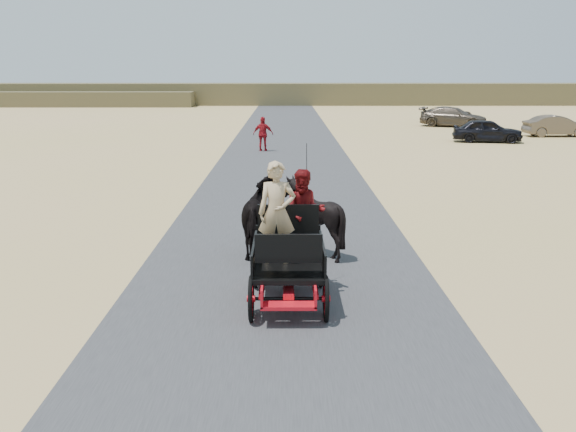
{
  "coord_description": "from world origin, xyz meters",
  "views": [
    {
      "loc": [
        0.05,
        -13.06,
        4.08
      ],
      "look_at": [
        0.09,
        -0.59,
        1.2
      ],
      "focal_mm": 40.0,
      "sensor_mm": 36.0,
      "label": 1
    }
  ],
  "objects_px": {
    "pedestrian": "(263,134)",
    "car_b": "(557,126)",
    "car_d": "(448,114)",
    "horse_right": "(312,217)",
    "car_a": "(487,131)",
    "car_c": "(454,117)",
    "horse_left": "(263,217)",
    "carriage": "(288,282)"
  },
  "relations": [
    {
      "from": "pedestrian",
      "to": "car_b",
      "type": "height_order",
      "value": "pedestrian"
    },
    {
      "from": "car_b",
      "to": "horse_right",
      "type": "bearing_deg",
      "value": 146.5
    },
    {
      "from": "car_a",
      "to": "car_b",
      "type": "bearing_deg",
      "value": -48.68
    },
    {
      "from": "horse_right",
      "to": "car_d",
      "type": "distance_m",
      "value": 38.88
    },
    {
      "from": "car_c",
      "to": "car_d",
      "type": "distance_m",
      "value": 4.81
    },
    {
      "from": "horse_left",
      "to": "car_b",
      "type": "bearing_deg",
      "value": -123.88
    },
    {
      "from": "horse_left",
      "to": "car_a",
      "type": "xyz_separation_m",
      "value": [
        11.9,
        22.38,
        -0.2
      ]
    },
    {
      "from": "pedestrian",
      "to": "car_d",
      "type": "height_order",
      "value": "pedestrian"
    },
    {
      "from": "pedestrian",
      "to": "car_c",
      "type": "bearing_deg",
      "value": -128.56
    },
    {
      "from": "pedestrian",
      "to": "car_d",
      "type": "relative_size",
      "value": 0.41
    },
    {
      "from": "horse_left",
      "to": "carriage",
      "type": "bearing_deg",
      "value": 100.39
    },
    {
      "from": "carriage",
      "to": "horse_right",
      "type": "xyz_separation_m",
      "value": [
        0.55,
        3.0,
        0.49
      ]
    },
    {
      "from": "car_c",
      "to": "horse_left",
      "type": "bearing_deg",
      "value": -176.15
    },
    {
      "from": "carriage",
      "to": "car_a",
      "type": "bearing_deg",
      "value": 65.9
    },
    {
      "from": "car_c",
      "to": "pedestrian",
      "type": "bearing_deg",
      "value": 161.56
    },
    {
      "from": "carriage",
      "to": "horse_left",
      "type": "relative_size",
      "value": 1.2
    },
    {
      "from": "carriage",
      "to": "car_d",
      "type": "xyz_separation_m",
      "value": [
        12.72,
        39.92,
        0.22
      ]
    },
    {
      "from": "horse_right",
      "to": "car_b",
      "type": "height_order",
      "value": "horse_right"
    },
    {
      "from": "horse_left",
      "to": "horse_right",
      "type": "relative_size",
      "value": 1.18
    },
    {
      "from": "horse_right",
      "to": "car_a",
      "type": "xyz_separation_m",
      "value": [
        10.8,
        22.38,
        -0.2
      ]
    },
    {
      "from": "car_d",
      "to": "carriage",
      "type": "bearing_deg",
      "value": 133.77
    },
    {
      "from": "car_a",
      "to": "car_d",
      "type": "distance_m",
      "value": 14.61
    },
    {
      "from": "car_b",
      "to": "car_d",
      "type": "bearing_deg",
      "value": 17.08
    },
    {
      "from": "carriage",
      "to": "car_c",
      "type": "bearing_deg",
      "value": 71.24
    },
    {
      "from": "car_c",
      "to": "car_a",
      "type": "bearing_deg",
      "value": -158.4
    },
    {
      "from": "car_a",
      "to": "car_c",
      "type": "xyz_separation_m",
      "value": [
        0.59,
        9.79,
        0.04
      ]
    },
    {
      "from": "pedestrian",
      "to": "car_c",
      "type": "relative_size",
      "value": 0.36
    },
    {
      "from": "pedestrian",
      "to": "car_a",
      "type": "height_order",
      "value": "pedestrian"
    },
    {
      "from": "horse_left",
      "to": "car_d",
      "type": "bearing_deg",
      "value": -109.78
    },
    {
      "from": "car_b",
      "to": "car_d",
      "type": "distance_m",
      "value": 12.08
    },
    {
      "from": "carriage",
      "to": "horse_right",
      "type": "height_order",
      "value": "horse_right"
    },
    {
      "from": "pedestrian",
      "to": "car_c",
      "type": "height_order",
      "value": "pedestrian"
    },
    {
      "from": "carriage",
      "to": "pedestrian",
      "type": "distance_m",
      "value": 21.39
    },
    {
      "from": "carriage",
      "to": "car_c",
      "type": "xyz_separation_m",
      "value": [
        11.95,
        35.17,
        0.33
      ]
    },
    {
      "from": "horse_left",
      "to": "car_c",
      "type": "height_order",
      "value": "horse_left"
    },
    {
      "from": "pedestrian",
      "to": "car_b",
      "type": "relative_size",
      "value": 0.44
    },
    {
      "from": "pedestrian",
      "to": "car_c",
      "type": "xyz_separation_m",
      "value": [
        13.12,
        13.82,
        -0.17
      ]
    },
    {
      "from": "car_c",
      "to": "carriage",
      "type": "bearing_deg",
      "value": -173.69
    },
    {
      "from": "horse_left",
      "to": "horse_right",
      "type": "height_order",
      "value": "horse_right"
    },
    {
      "from": "carriage",
      "to": "car_d",
      "type": "distance_m",
      "value": 41.9
    },
    {
      "from": "horse_right",
      "to": "pedestrian",
      "type": "height_order",
      "value": "pedestrian"
    },
    {
      "from": "car_a",
      "to": "horse_left",
      "type": "bearing_deg",
      "value": 162.66
    }
  ]
}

